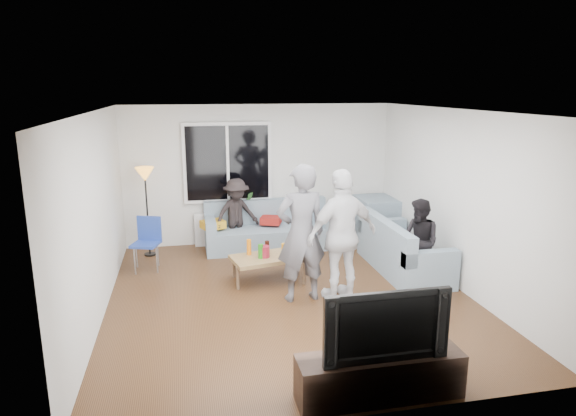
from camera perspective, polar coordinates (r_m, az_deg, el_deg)
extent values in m
cube|color=#56351C|center=(7.27, 0.19, -10.14)|extent=(5.00, 5.50, 0.04)
cube|color=white|center=(6.67, 0.21, 11.13)|extent=(5.00, 5.50, 0.04)
cube|color=silver|center=(9.52, -3.26, 3.84)|extent=(5.00, 0.04, 2.60)
cube|color=silver|center=(4.30, 7.95, -8.44)|extent=(5.00, 0.04, 2.60)
cube|color=silver|center=(6.80, -21.04, -0.98)|extent=(0.04, 5.50, 2.60)
cube|color=silver|center=(7.76, 18.73, 0.91)|extent=(0.04, 5.50, 2.60)
cube|color=white|center=(9.34, -6.86, 5.13)|extent=(1.62, 0.06, 1.47)
cube|color=black|center=(9.30, -6.84, 5.09)|extent=(1.50, 0.02, 1.35)
cube|color=white|center=(9.29, -6.83, 5.08)|extent=(0.05, 0.03, 1.35)
cube|color=silver|center=(9.56, -6.63, -2.28)|extent=(1.30, 0.12, 0.62)
imported|color=#2C5A24|center=(9.44, -4.54, 0.70)|extent=(0.24, 0.21, 0.38)
imported|color=silver|center=(9.42, -7.56, -0.10)|extent=(0.19, 0.19, 0.16)
cube|color=gray|center=(9.82, 10.38, -1.28)|extent=(0.85, 0.85, 0.85)
cube|color=gold|center=(9.10, -8.51, -1.85)|extent=(0.47, 0.44, 0.14)
cube|color=maroon|center=(9.29, -1.95, -1.38)|extent=(0.44, 0.41, 0.13)
cube|color=#987349|center=(7.75, -2.22, -6.85)|extent=(1.20, 0.81, 0.40)
cylinder|color=maroon|center=(7.62, -2.73, -4.96)|extent=(0.17, 0.17, 0.17)
imported|color=#545359|center=(6.86, 1.50, -2.89)|extent=(0.74, 0.53, 1.92)
imported|color=silver|center=(6.94, 6.17, -3.11)|extent=(1.16, 0.72, 1.84)
imported|color=black|center=(7.80, 14.69, -3.72)|extent=(0.64, 0.74, 1.29)
imported|color=black|center=(9.14, -5.85, -0.74)|extent=(0.96, 0.74, 1.32)
cube|color=#322119|center=(5.13, 10.34, -18.21)|extent=(1.60, 0.40, 0.44)
imported|color=black|center=(4.86, 10.62, -12.53)|extent=(1.20, 0.16, 0.69)
cylinder|color=orange|center=(7.60, -0.48, -4.81)|extent=(0.07, 0.07, 0.21)
cylinder|color=orange|center=(7.72, -4.45, -4.45)|extent=(0.07, 0.07, 0.24)
cylinder|color=#258418|center=(7.56, -3.12, -4.92)|extent=(0.08, 0.08, 0.22)
cylinder|color=black|center=(7.81, -2.39, -4.42)|extent=(0.07, 0.07, 0.19)
cylinder|color=black|center=(7.85, 0.17, -4.10)|extent=(0.07, 0.07, 0.24)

